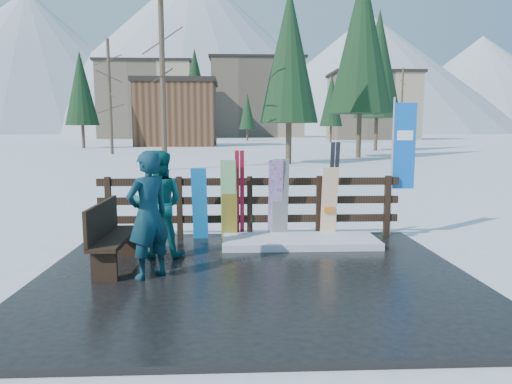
{
  "coord_description": "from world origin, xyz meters",
  "views": [
    {
      "loc": [
        -0.25,
        -6.18,
        2.08
      ],
      "look_at": [
        0.06,
        1.0,
        1.1
      ],
      "focal_mm": 32.0,
      "sensor_mm": 36.0,
      "label": 1
    }
  ],
  "objects_px": {
    "bench": "(110,234)",
    "person_front": "(148,215)",
    "snowboard_1": "(228,200)",
    "snowboard_3": "(275,200)",
    "snowboard_5": "(329,203)",
    "rental_flag": "(401,151)",
    "person_back": "(158,204)",
    "snowboard_4": "(280,200)",
    "snowboard_0": "(200,204)",
    "snowboard_2": "(229,204)"
  },
  "relations": [
    {
      "from": "bench",
      "to": "person_front",
      "type": "relative_size",
      "value": 0.87
    },
    {
      "from": "snowboard_1",
      "to": "snowboard_3",
      "type": "xyz_separation_m",
      "value": [
        0.85,
        0.0,
        -0.0
      ]
    },
    {
      "from": "snowboard_3",
      "to": "bench",
      "type": "bearing_deg",
      "value": -147.14
    },
    {
      "from": "bench",
      "to": "snowboard_1",
      "type": "relative_size",
      "value": 0.99
    },
    {
      "from": "snowboard_5",
      "to": "person_front",
      "type": "height_order",
      "value": "person_front"
    },
    {
      "from": "bench",
      "to": "person_front",
      "type": "bearing_deg",
      "value": -33.98
    },
    {
      "from": "snowboard_5",
      "to": "person_front",
      "type": "bearing_deg",
      "value": -144.33
    },
    {
      "from": "snowboard_3",
      "to": "rental_flag",
      "type": "distance_m",
      "value": 2.56
    },
    {
      "from": "person_front",
      "to": "person_back",
      "type": "xyz_separation_m",
      "value": [
        -0.05,
        1.08,
        -0.02
      ]
    },
    {
      "from": "snowboard_3",
      "to": "person_front",
      "type": "xyz_separation_m",
      "value": [
        -1.89,
        -2.07,
        0.13
      ]
    },
    {
      "from": "snowboard_5",
      "to": "snowboard_1",
      "type": "bearing_deg",
      "value": 180.0
    },
    {
      "from": "snowboard_4",
      "to": "snowboard_0",
      "type": "bearing_deg",
      "value": 180.0
    },
    {
      "from": "bench",
      "to": "snowboard_3",
      "type": "bearing_deg",
      "value": 32.86
    },
    {
      "from": "snowboard_1",
      "to": "person_back",
      "type": "relative_size",
      "value": 0.9
    },
    {
      "from": "snowboard_0",
      "to": "snowboard_3",
      "type": "xyz_separation_m",
      "value": [
        1.37,
        0.0,
        0.07
      ]
    },
    {
      "from": "person_front",
      "to": "snowboard_4",
      "type": "bearing_deg",
      "value": -177.98
    },
    {
      "from": "snowboard_2",
      "to": "snowboard_4",
      "type": "relative_size",
      "value": 0.91
    },
    {
      "from": "bench",
      "to": "person_back",
      "type": "distance_m",
      "value": 0.94
    },
    {
      "from": "person_back",
      "to": "snowboard_1",
      "type": "bearing_deg",
      "value": -131.8
    },
    {
      "from": "snowboard_0",
      "to": "snowboard_5",
      "type": "relative_size",
      "value": 1.02
    },
    {
      "from": "bench",
      "to": "snowboard_4",
      "type": "height_order",
      "value": "snowboard_4"
    },
    {
      "from": "snowboard_3",
      "to": "snowboard_5",
      "type": "distance_m",
      "value": 0.99
    },
    {
      "from": "snowboard_1",
      "to": "person_back",
      "type": "bearing_deg",
      "value": -137.58
    },
    {
      "from": "snowboard_5",
      "to": "person_back",
      "type": "relative_size",
      "value": 0.8
    },
    {
      "from": "snowboard_2",
      "to": "person_front",
      "type": "relative_size",
      "value": 0.79
    },
    {
      "from": "bench",
      "to": "snowboard_3",
      "type": "height_order",
      "value": "snowboard_3"
    },
    {
      "from": "snowboard_1",
      "to": "person_front",
      "type": "bearing_deg",
      "value": -116.73
    },
    {
      "from": "bench",
      "to": "person_front",
      "type": "height_order",
      "value": "person_front"
    },
    {
      "from": "snowboard_4",
      "to": "rental_flag",
      "type": "relative_size",
      "value": 0.58
    },
    {
      "from": "snowboard_5",
      "to": "snowboard_3",
      "type": "bearing_deg",
      "value": 180.0
    },
    {
      "from": "snowboard_4",
      "to": "rental_flag",
      "type": "distance_m",
      "value": 2.47
    },
    {
      "from": "bench",
      "to": "snowboard_1",
      "type": "distance_m",
      "value": 2.36
    },
    {
      "from": "rental_flag",
      "to": "person_back",
      "type": "relative_size",
      "value": 1.54
    },
    {
      "from": "bench",
      "to": "snowboard_5",
      "type": "distance_m",
      "value": 3.89
    },
    {
      "from": "snowboard_0",
      "to": "person_back",
      "type": "height_order",
      "value": "person_back"
    },
    {
      "from": "snowboard_1",
      "to": "snowboard_3",
      "type": "bearing_deg",
      "value": 0.0
    },
    {
      "from": "snowboard_0",
      "to": "person_back",
      "type": "relative_size",
      "value": 0.82
    },
    {
      "from": "snowboard_1",
      "to": "snowboard_5",
      "type": "relative_size",
      "value": 1.12
    },
    {
      "from": "snowboard_0",
      "to": "bench",
      "type": "bearing_deg",
      "value": -125.43
    },
    {
      "from": "snowboard_3",
      "to": "person_front",
      "type": "relative_size",
      "value": 0.86
    },
    {
      "from": "snowboard_1",
      "to": "person_back",
      "type": "distance_m",
      "value": 1.48
    },
    {
      "from": "snowboard_1",
      "to": "snowboard_5",
      "type": "height_order",
      "value": "snowboard_1"
    },
    {
      "from": "snowboard_0",
      "to": "person_front",
      "type": "bearing_deg",
      "value": -104.21
    },
    {
      "from": "snowboard_3",
      "to": "person_back",
      "type": "height_order",
      "value": "person_back"
    },
    {
      "from": "snowboard_0",
      "to": "snowboard_5",
      "type": "height_order",
      "value": "snowboard_0"
    },
    {
      "from": "snowboard_0",
      "to": "snowboard_5",
      "type": "bearing_deg",
      "value": 0.0
    },
    {
      "from": "snowboard_3",
      "to": "snowboard_4",
      "type": "xyz_separation_m",
      "value": [
        0.09,
        -0.0,
        0.01
      ]
    },
    {
      "from": "bench",
      "to": "person_back",
      "type": "bearing_deg",
      "value": 47.22
    },
    {
      "from": "snowboard_3",
      "to": "snowboard_4",
      "type": "relative_size",
      "value": 1.0
    },
    {
      "from": "person_back",
      "to": "snowboard_4",
      "type": "bearing_deg",
      "value": -148.17
    }
  ]
}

